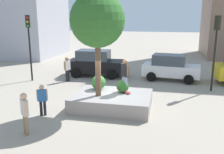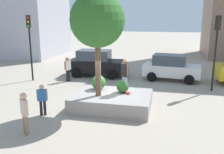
{
  "view_description": "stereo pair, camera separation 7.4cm",
  "coord_description": "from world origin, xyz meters",
  "px_view_note": "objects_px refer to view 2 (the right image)",
  "views": [
    {
      "loc": [
        2.83,
        -12.29,
        4.67
      ],
      "look_at": [
        0.23,
        -0.31,
        1.63
      ],
      "focal_mm": 40.5,
      "sensor_mm": 36.0,
      "label": 1
    },
    {
      "loc": [
        2.91,
        -12.28,
        4.67
      ],
      "look_at": [
        0.23,
        -0.31,
        1.63
      ],
      "focal_mm": 40.5,
      "sensor_mm": 36.0,
      "label": 2
    }
  ],
  "objects_px": {
    "police_car": "(171,67)",
    "sedan_parked": "(96,63)",
    "skateboard": "(125,92)",
    "bystander_watching": "(68,67)",
    "traffic_light_median": "(30,37)",
    "plaza_tree": "(97,21)",
    "pedestrian_crossing": "(42,98)",
    "traffic_light_corner": "(216,41)",
    "passerby_with_bag": "(24,110)",
    "skateboarder": "(125,73)",
    "planter_ledge": "(112,101)"
  },
  "relations": [
    {
      "from": "police_car",
      "to": "traffic_light_corner",
      "type": "xyz_separation_m",
      "value": [
        2.52,
        -2.22,
        2.2
      ]
    },
    {
      "from": "traffic_light_corner",
      "to": "pedestrian_crossing",
      "type": "relative_size",
      "value": 3.06
    },
    {
      "from": "police_car",
      "to": "sedan_parked",
      "type": "bearing_deg",
      "value": 179.02
    },
    {
      "from": "police_car",
      "to": "traffic_light_corner",
      "type": "distance_m",
      "value": 4.02
    },
    {
      "from": "skateboard",
      "to": "traffic_light_median",
      "type": "bearing_deg",
      "value": 153.0
    },
    {
      "from": "sedan_parked",
      "to": "police_car",
      "type": "bearing_deg",
      "value": -0.98
    },
    {
      "from": "planter_ledge",
      "to": "skateboarder",
      "type": "xyz_separation_m",
      "value": [
        0.59,
        0.39,
        1.41
      ]
    },
    {
      "from": "police_car",
      "to": "skateboard",
      "type": "bearing_deg",
      "value": -111.17
    },
    {
      "from": "traffic_light_median",
      "to": "pedestrian_crossing",
      "type": "bearing_deg",
      "value": -56.53
    },
    {
      "from": "sedan_parked",
      "to": "bystander_watching",
      "type": "distance_m",
      "value": 2.57
    },
    {
      "from": "pedestrian_crossing",
      "to": "bystander_watching",
      "type": "distance_m",
      "value": 6.29
    },
    {
      "from": "police_car",
      "to": "traffic_light_median",
      "type": "relative_size",
      "value": 0.9
    },
    {
      "from": "pedestrian_crossing",
      "to": "bystander_watching",
      "type": "height_order",
      "value": "bystander_watching"
    },
    {
      "from": "traffic_light_corner",
      "to": "passerby_with_bag",
      "type": "relative_size",
      "value": 2.68
    },
    {
      "from": "planter_ledge",
      "to": "plaza_tree",
      "type": "distance_m",
      "value": 4.1
    },
    {
      "from": "police_car",
      "to": "pedestrian_crossing",
      "type": "distance_m",
      "value": 10.08
    },
    {
      "from": "skateboarder",
      "to": "traffic_light_corner",
      "type": "height_order",
      "value": "traffic_light_corner"
    },
    {
      "from": "plaza_tree",
      "to": "sedan_parked",
      "type": "distance_m",
      "value": 7.99
    },
    {
      "from": "police_car",
      "to": "traffic_light_median",
      "type": "height_order",
      "value": "traffic_light_median"
    },
    {
      "from": "sedan_parked",
      "to": "pedestrian_crossing",
      "type": "height_order",
      "value": "sedan_parked"
    },
    {
      "from": "traffic_light_corner",
      "to": "pedestrian_crossing",
      "type": "xyz_separation_m",
      "value": [
        -8.45,
        -5.93,
        -2.28
      ]
    },
    {
      "from": "traffic_light_median",
      "to": "skateboarder",
      "type": "bearing_deg",
      "value": -27.0
    },
    {
      "from": "skateboard",
      "to": "pedestrian_crossing",
      "type": "xyz_separation_m",
      "value": [
        -3.57,
        -2.07,
        0.09
      ]
    },
    {
      "from": "plaza_tree",
      "to": "skateboarder",
      "type": "distance_m",
      "value": 2.98
    },
    {
      "from": "police_car",
      "to": "traffic_light_median",
      "type": "distance_m",
      "value": 10.31
    },
    {
      "from": "traffic_light_corner",
      "to": "bystander_watching",
      "type": "height_order",
      "value": "traffic_light_corner"
    },
    {
      "from": "traffic_light_median",
      "to": "bystander_watching",
      "type": "xyz_separation_m",
      "value": [
        2.64,
        0.29,
        -2.14
      ]
    },
    {
      "from": "pedestrian_crossing",
      "to": "passerby_with_bag",
      "type": "height_order",
      "value": "passerby_with_bag"
    },
    {
      "from": "planter_ledge",
      "to": "traffic_light_median",
      "type": "distance_m",
      "value": 8.51
    },
    {
      "from": "planter_ledge",
      "to": "pedestrian_crossing",
      "type": "height_order",
      "value": "pedestrian_crossing"
    },
    {
      "from": "skateboard",
      "to": "sedan_parked",
      "type": "bearing_deg",
      "value": 118.25
    },
    {
      "from": "planter_ledge",
      "to": "skateboarder",
      "type": "height_order",
      "value": "skateboarder"
    },
    {
      "from": "planter_ledge",
      "to": "traffic_light_median",
      "type": "relative_size",
      "value": 0.85
    },
    {
      "from": "traffic_light_median",
      "to": "bystander_watching",
      "type": "height_order",
      "value": "traffic_light_median"
    },
    {
      "from": "plaza_tree",
      "to": "pedestrian_crossing",
      "type": "xyz_separation_m",
      "value": [
        -2.37,
        -1.33,
        -3.53
      ]
    },
    {
      "from": "sedan_parked",
      "to": "pedestrian_crossing",
      "type": "relative_size",
      "value": 2.9
    },
    {
      "from": "pedestrian_crossing",
      "to": "police_car",
      "type": "bearing_deg",
      "value": 54.0
    },
    {
      "from": "plaza_tree",
      "to": "skateboarder",
      "type": "relative_size",
      "value": 2.96
    },
    {
      "from": "plaza_tree",
      "to": "traffic_light_median",
      "type": "xyz_separation_m",
      "value": [
        -6.25,
        4.55,
        -1.24
      ]
    },
    {
      "from": "bystander_watching",
      "to": "sedan_parked",
      "type": "bearing_deg",
      "value": 54.37
    },
    {
      "from": "skateboard",
      "to": "traffic_light_median",
      "type": "distance_m",
      "value": 8.7
    },
    {
      "from": "skateboard",
      "to": "bystander_watching",
      "type": "xyz_separation_m",
      "value": [
        -4.82,
        4.09,
        0.24
      ]
    },
    {
      "from": "planter_ledge",
      "to": "sedan_parked",
      "type": "distance_m",
      "value": 7.14
    },
    {
      "from": "traffic_light_corner",
      "to": "passerby_with_bag",
      "type": "xyz_separation_m",
      "value": [
        -8.19,
        -7.87,
        -2.15
      ]
    },
    {
      "from": "plaza_tree",
      "to": "passerby_with_bag",
      "type": "bearing_deg",
      "value": -122.96
    },
    {
      "from": "skateboarder",
      "to": "police_car",
      "type": "height_order",
      "value": "skateboarder"
    },
    {
      "from": "planter_ledge",
      "to": "traffic_light_corner",
      "type": "relative_size",
      "value": 0.85
    },
    {
      "from": "skateboarder",
      "to": "bystander_watching",
      "type": "distance_m",
      "value": 6.37
    },
    {
      "from": "police_car",
      "to": "pedestrian_crossing",
      "type": "relative_size",
      "value": 2.77
    },
    {
      "from": "police_car",
      "to": "passerby_with_bag",
      "type": "bearing_deg",
      "value": -119.35
    }
  ]
}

